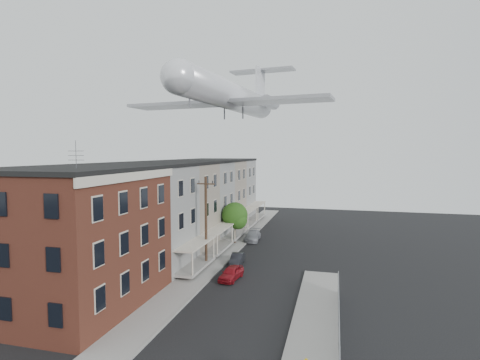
# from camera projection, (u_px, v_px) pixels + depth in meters

# --- Properties ---
(sidewalk_left) EXTENTS (3.00, 62.00, 0.12)m
(sidewalk_left) POSITION_uv_depth(u_px,v_px,m) (225.00, 251.00, 42.72)
(sidewalk_left) COLOR gray
(sidewalk_left) RESTS_ON ground
(sidewalk_right) EXTENTS (3.00, 26.00, 0.12)m
(sidewalk_right) POSITION_uv_depth(u_px,v_px,m) (313.00, 340.00, 22.60)
(sidewalk_right) COLOR gray
(sidewalk_right) RESTS_ON ground
(curb_left) EXTENTS (0.15, 62.00, 0.14)m
(curb_left) POSITION_uv_depth(u_px,v_px,m) (237.00, 252.00, 42.36)
(curb_left) COLOR gray
(curb_left) RESTS_ON ground
(curb_right) EXTENTS (0.15, 26.00, 0.14)m
(curb_right) POSITION_uv_depth(u_px,v_px,m) (289.00, 336.00, 22.96)
(curb_right) COLOR gray
(curb_right) RESTS_ON ground
(corner_building) EXTENTS (10.31, 12.30, 12.15)m
(corner_building) POSITION_uv_depth(u_px,v_px,m) (74.00, 237.00, 27.54)
(corner_building) COLOR #3C1913
(corner_building) RESTS_ON ground
(row_house_a) EXTENTS (11.98, 7.00, 10.30)m
(row_house_a) POSITION_uv_depth(u_px,v_px,m) (140.00, 216.00, 36.71)
(row_house_a) COLOR slate
(row_house_a) RESTS_ON ground
(row_house_b) EXTENTS (11.98, 7.00, 10.30)m
(row_house_b) POSITION_uv_depth(u_px,v_px,m) (170.00, 206.00, 43.47)
(row_house_b) COLOR gray
(row_house_b) RESTS_ON ground
(row_house_c) EXTENTS (11.98, 7.00, 10.30)m
(row_house_c) POSITION_uv_depth(u_px,v_px,m) (193.00, 199.00, 50.23)
(row_house_c) COLOR slate
(row_house_c) RESTS_ON ground
(row_house_d) EXTENTS (11.98, 7.00, 10.30)m
(row_house_d) POSITION_uv_depth(u_px,v_px,m) (210.00, 193.00, 56.99)
(row_house_d) COLOR gray
(row_house_d) RESTS_ON ground
(row_house_e) EXTENTS (11.98, 7.00, 10.30)m
(row_house_e) POSITION_uv_depth(u_px,v_px,m) (223.00, 189.00, 63.75)
(row_house_e) COLOR slate
(row_house_e) RESTS_ON ground
(chainlink_fence) EXTENTS (0.06, 18.06, 1.90)m
(chainlink_fence) POSITION_uv_depth(u_px,v_px,m) (339.00, 335.00, 21.19)
(chainlink_fence) COLOR gray
(chainlink_fence) RESTS_ON ground
(utility_pole) EXTENTS (1.80, 0.26, 9.00)m
(utility_pole) POSITION_uv_depth(u_px,v_px,m) (206.00, 221.00, 36.61)
(utility_pole) COLOR black
(utility_pole) RESTS_ON ground
(street_tree) EXTENTS (3.22, 3.20, 5.20)m
(street_tree) POSITION_uv_depth(u_px,v_px,m) (236.00, 216.00, 46.20)
(street_tree) COLOR black
(street_tree) RESTS_ON ground
(car_near) EXTENTS (1.80, 3.61, 1.18)m
(car_near) POSITION_uv_depth(u_px,v_px,m) (231.00, 273.00, 33.40)
(car_near) COLOR maroon
(car_near) RESTS_ON ground
(car_mid) EXTENTS (1.46, 3.43, 1.10)m
(car_mid) POSITION_uv_depth(u_px,v_px,m) (237.00, 259.00, 37.91)
(car_mid) COLOR black
(car_mid) RESTS_ON ground
(car_far) EXTENTS (2.04, 4.45, 1.26)m
(car_far) POSITION_uv_depth(u_px,v_px,m) (253.00, 236.00, 48.18)
(car_far) COLOR gray
(car_far) RESTS_ON ground
(airplane) EXTENTS (23.02, 26.29, 7.57)m
(airplane) POSITION_uv_depth(u_px,v_px,m) (232.00, 96.00, 42.17)
(airplane) COLOR silver
(airplane) RESTS_ON ground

